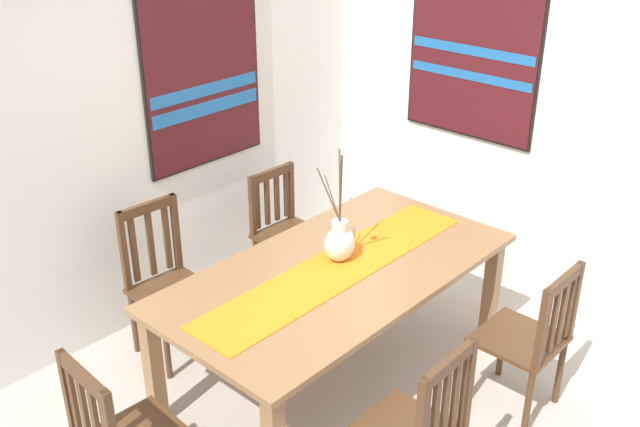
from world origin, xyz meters
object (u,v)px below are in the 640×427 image
Objects in this scene: centerpiece_vase at (340,241)px; chair_0 at (286,230)px; chair_2 at (530,338)px; chair_4 at (166,281)px; dining_table at (337,282)px; painting_on_side_wall at (473,61)px; painting_on_back_wall at (202,70)px.

centerpiece_vase is 0.80× the size of chair_0.
chair_2 is at bearing -90.94° from chair_0.
chair_4 reaches higher than chair_2.
dining_table is at bearing -146.25° from centerpiece_vase.
centerpiece_vase is 1.66m from painting_on_side_wall.
chair_0 is at bearing -1.54° from chair_4.
chair_0 is 0.96× the size of chair_2.
centerpiece_vase is at bearing -58.09° from chair_4.
painting_on_back_wall reaches higher than painting_on_side_wall.
chair_2 is 2.53m from painting_on_back_wall.
chair_0 is at bearing 146.02° from painting_on_side_wall.
dining_table is 2.14× the size of chair_4.
painting_on_side_wall is at bearing -19.84° from chair_4.
painting_on_back_wall is at bearing 96.63° from chair_2.
centerpiece_vase reaches higher than chair_2.
painting_on_side_wall is at bearing -33.98° from chair_0.
chair_2 is at bearing -133.65° from painting_on_side_wall.
painting_on_back_wall is at bearing 83.68° from centerpiece_vase.
painting_on_back_wall reaches higher than chair_4.
painting_on_back_wall reaches higher than centerpiece_vase.
chair_0 is at bearing 60.63° from dining_table.
chair_0 is 1.21m from painting_on_back_wall.
painting_on_side_wall is at bearing 7.37° from dining_table.
dining_table is 1.07m from chair_4.
chair_0 is at bearing -54.93° from painting_on_back_wall.
painting_on_back_wall is at bearing 80.61° from dining_table.
chair_2 is at bearing -67.69° from centerpiece_vase.
dining_table is 1.63m from painting_on_back_wall.
painting_on_side_wall is at bearing 46.35° from chair_2.
dining_table is at bearing -99.39° from painting_on_back_wall.
painting_on_side_wall is (2.05, -0.74, 1.08)m from chair_4.
painting_on_side_wall reaches higher than chair_0.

